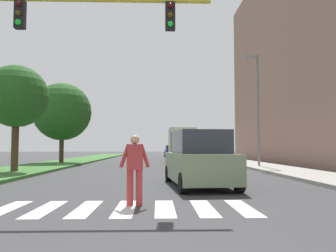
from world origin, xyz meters
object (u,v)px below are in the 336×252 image
object	(u,v)px
suv_crossing	(199,160)
tree_far	(62,112)
tree_mid	(16,97)
truck_box_delivery	(182,144)
sedan_midblock	(189,155)
traffic_light_gantry	(16,42)
street_lamp_right	(257,100)
sedan_far_horizon	(171,152)
sedan_distant	(182,153)
pedestrian_performer	(135,166)

from	to	relation	value
suv_crossing	tree_far	bearing A→B (deg)	120.72
tree_mid	truck_box_delivery	bearing A→B (deg)	51.53
sedan_midblock	traffic_light_gantry	bearing A→B (deg)	-110.81
truck_box_delivery	tree_mid	bearing A→B (deg)	-128.47
truck_box_delivery	tree_far	bearing A→B (deg)	-168.51
street_lamp_right	suv_crossing	size ratio (longest dim) A/B	1.58
street_lamp_right	sedan_midblock	distance (m)	6.82
street_lamp_right	sedan_far_horizon	world-z (taller)	street_lamp_right
sedan_distant	truck_box_delivery	world-z (taller)	truck_box_delivery
sedan_midblock	sedan_distant	size ratio (longest dim) A/B	0.96
tree_far	truck_box_delivery	distance (m)	10.62
pedestrian_performer	truck_box_delivery	world-z (taller)	truck_box_delivery
tree_mid	sedan_far_horizon	size ratio (longest dim) A/B	1.34
traffic_light_gantry	suv_crossing	distance (m)	6.94
tree_far	tree_mid	bearing A→B (deg)	-87.41
traffic_light_gantry	sedan_distant	size ratio (longest dim) A/B	1.74
street_lamp_right	sedan_midblock	size ratio (longest dim) A/B	1.76
sedan_distant	sedan_far_horizon	world-z (taller)	sedan_far_horizon
sedan_midblock	truck_box_delivery	world-z (taller)	truck_box_delivery
sedan_midblock	sedan_distant	xyz separation A→B (m)	(0.13, 9.68, -0.03)
suv_crossing	sedan_far_horizon	xyz separation A→B (m)	(0.43, 35.38, -0.17)
tree_mid	sedan_distant	world-z (taller)	tree_mid
street_lamp_right	sedan_distant	world-z (taller)	street_lamp_right
traffic_light_gantry	sedan_midblock	world-z (taller)	traffic_light_gantry
sedan_midblock	truck_box_delivery	distance (m)	3.86
tree_far	suv_crossing	world-z (taller)	tree_far
tree_far	sedan_far_horizon	world-z (taller)	tree_far
tree_far	pedestrian_performer	world-z (taller)	tree_far
street_lamp_right	truck_box_delivery	size ratio (longest dim) A/B	1.21
tree_mid	traffic_light_gantry	xyz separation A→B (m)	(3.47, -8.40, 0.27)
pedestrian_performer	suv_crossing	world-z (taller)	suv_crossing
sedan_midblock	sedan_far_horizon	distance (m)	21.35
street_lamp_right	sedan_far_horizon	bearing A→B (deg)	100.77
tree_far	truck_box_delivery	bearing A→B (deg)	11.49
sedan_midblock	tree_mid	bearing A→B (deg)	-139.70
pedestrian_performer	sedan_distant	bearing A→B (deg)	83.58
suv_crossing	traffic_light_gantry	bearing A→B (deg)	-153.49
tree_far	truck_box_delivery	world-z (taller)	tree_far
pedestrian_performer	suv_crossing	bearing A→B (deg)	62.06
sedan_distant	sedan_far_horizon	distance (m)	11.68
tree_mid	street_lamp_right	xyz separation A→B (m)	(14.10, 4.61, 0.55)
traffic_light_gantry	sedan_distant	xyz separation A→B (m)	(6.50, 26.43, -3.56)
tree_mid	street_lamp_right	world-z (taller)	street_lamp_right
tree_mid	truck_box_delivery	size ratio (longest dim) A/B	0.90
traffic_light_gantry	sedan_far_horizon	bearing A→B (deg)	81.26
truck_box_delivery	sedan_midblock	bearing A→B (deg)	-86.59
pedestrian_performer	sedan_far_horizon	distance (m)	39.29
tree_mid	truck_box_delivery	distance (m)	15.64
pedestrian_performer	sedan_distant	world-z (taller)	pedestrian_performer
tree_mid	street_lamp_right	size ratio (longest dim) A/B	0.74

